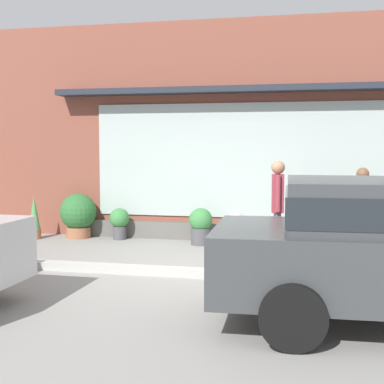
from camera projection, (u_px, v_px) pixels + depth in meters
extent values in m
plane|color=gray|center=(200.00, 274.00, 8.41)|extent=(60.00, 60.00, 0.00)
cube|color=#B2B2AD|center=(197.00, 273.00, 8.21)|extent=(14.00, 0.24, 0.12)
cube|color=brown|center=(231.00, 131.00, 11.33)|extent=(14.00, 0.36, 4.53)
cube|color=#ADBCB7|center=(255.00, 161.00, 11.07)|extent=(6.70, 0.03, 2.34)
cube|color=#232833|center=(229.00, 90.00, 10.92)|extent=(7.30, 0.56, 0.12)
cube|color=#605E59|center=(229.00, 232.00, 11.29)|extent=(7.10, 0.20, 0.36)
cylinder|color=#B2B2B7|center=(236.00, 266.00, 8.84)|extent=(0.33, 0.33, 0.06)
cylinder|color=#B2B2B7|center=(236.00, 244.00, 8.81)|extent=(0.22, 0.22, 0.64)
sphere|color=#B2B2B7|center=(236.00, 220.00, 8.78)|extent=(0.26, 0.26, 0.26)
cylinder|color=#B2B2B7|center=(227.00, 242.00, 8.84)|extent=(0.10, 0.09, 0.09)
cylinder|color=#B2B2B7|center=(245.00, 243.00, 8.78)|extent=(0.10, 0.09, 0.09)
cylinder|color=#B2B2B7|center=(235.00, 244.00, 8.66)|extent=(0.09, 0.10, 0.09)
cylinder|color=#475675|center=(277.00, 236.00, 9.34)|extent=(0.12, 0.12, 0.85)
cylinder|color=#475675|center=(277.00, 238.00, 9.18)|extent=(0.12, 0.12, 0.85)
cube|color=#8E333D|center=(278.00, 193.00, 9.20)|extent=(0.23, 0.34, 0.64)
sphere|color=#A37556|center=(278.00, 167.00, 9.16)|extent=(0.23, 0.23, 0.23)
cylinder|color=#8E333D|center=(277.00, 191.00, 9.41)|extent=(0.08, 0.08, 0.60)
cylinder|color=#8E333D|center=(278.00, 193.00, 8.99)|extent=(0.08, 0.08, 0.60)
cube|color=#472D1E|center=(278.00, 207.00, 9.52)|extent=(0.12, 0.25, 0.28)
cylinder|color=#333847|center=(360.00, 238.00, 9.29)|extent=(0.12, 0.12, 0.79)
cylinder|color=#333847|center=(362.00, 237.00, 9.43)|extent=(0.12, 0.12, 0.79)
cube|color=#232328|center=(362.00, 198.00, 9.31)|extent=(0.26, 0.33, 0.59)
sphere|color=brown|center=(363.00, 174.00, 9.27)|extent=(0.21, 0.21, 0.21)
cylinder|color=#232328|center=(360.00, 198.00, 9.13)|extent=(0.08, 0.08, 0.56)
cylinder|color=#232328|center=(364.00, 196.00, 9.48)|extent=(0.08, 0.08, 0.56)
cylinder|color=black|center=(292.00, 273.00, 7.02)|extent=(0.67, 0.21, 0.66)
cylinder|color=black|center=(293.00, 317.00, 5.22)|extent=(0.67, 0.21, 0.66)
cylinder|color=#4C4C51|center=(120.00, 233.00, 11.49)|extent=(0.28, 0.28, 0.28)
sphere|color=#3D8442|center=(119.00, 218.00, 11.47)|extent=(0.41, 0.41, 0.41)
cylinder|color=#4C4C51|center=(201.00, 236.00, 10.87)|extent=(0.39, 0.39, 0.33)
sphere|color=#3D8442|center=(201.00, 220.00, 10.85)|extent=(0.47, 0.47, 0.47)
sphere|color=#DB4C7A|center=(195.00, 218.00, 10.81)|extent=(0.11, 0.11, 0.11)
sphere|color=orange|center=(197.00, 216.00, 10.93)|extent=(0.09, 0.09, 0.09)
sphere|color=orange|center=(194.00, 217.00, 10.82)|extent=(0.10, 0.10, 0.10)
cylinder|color=#9E6042|center=(35.00, 234.00, 11.55)|extent=(0.27, 0.27, 0.22)
cone|color=#4C934C|center=(34.00, 212.00, 11.51)|extent=(0.24, 0.24, 0.69)
cylinder|color=#33473D|center=(352.00, 246.00, 10.22)|extent=(0.32, 0.32, 0.20)
cone|color=#23562D|center=(352.00, 218.00, 10.18)|extent=(0.29, 0.29, 0.85)
cylinder|color=#9E6042|center=(79.00, 232.00, 11.70)|extent=(0.51, 0.51, 0.23)
sphere|color=#2D6B33|center=(78.00, 212.00, 11.66)|extent=(0.78, 0.78, 0.78)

